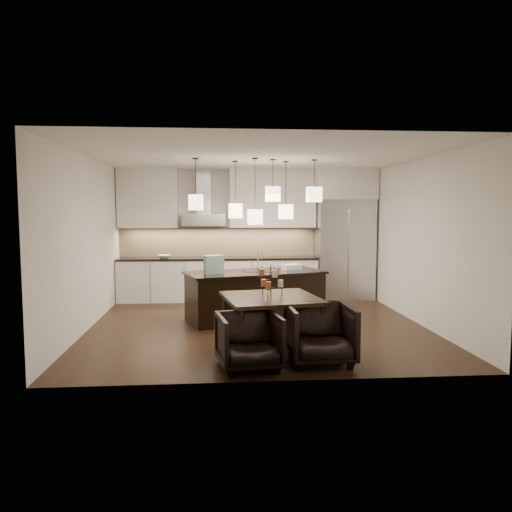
{
  "coord_description": "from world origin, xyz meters",
  "views": [
    {
      "loc": [
        -0.7,
        -8.2,
        1.93
      ],
      "look_at": [
        0.0,
        0.2,
        1.15
      ],
      "focal_mm": 35.0,
      "sensor_mm": 36.0,
      "label": 1
    }
  ],
  "objects": [
    {
      "name": "wall_back",
      "position": [
        0.0,
        2.76,
        1.4
      ],
      "size": [
        5.5,
        0.02,
        2.8
      ],
      "primitive_type": "cube",
      "color": "silver",
      "rests_on": "ground"
    },
    {
      "name": "candle_f",
      "position": [
        0.11,
        -1.58,
        1.08
      ],
      "size": [
        0.09,
        0.09,
        0.1
      ],
      "primitive_type": "cylinder",
      "rotation": [
        0.0,
        0.0,
        0.16
      ],
      "color": "beige",
      "rests_on": "candelabra"
    },
    {
      "name": "wall_front",
      "position": [
        0.0,
        -2.76,
        1.4
      ],
      "size": [
        5.5,
        0.02,
        2.8
      ],
      "primitive_type": "cube",
      "color": "silver",
      "rests_on": "ground"
    },
    {
      "name": "fridge_panel",
      "position": [
        2.1,
        2.38,
        2.47
      ],
      "size": [
        1.26,
        0.72,
        0.65
      ],
      "primitive_type": "cube",
      "color": "silver",
      "rests_on": "refrigerator"
    },
    {
      "name": "wall_left",
      "position": [
        -2.76,
        0.0,
        1.4
      ],
      "size": [
        0.02,
        5.5,
        2.8
      ],
      "primitive_type": "cube",
      "color": "silver",
      "rests_on": "ground"
    },
    {
      "name": "island_top",
      "position": [
        0.0,
        0.46,
        0.83
      ],
      "size": [
        2.58,
        1.65,
        0.04
      ],
      "primitive_type": "cube",
      "rotation": [
        0.0,
        0.0,
        0.29
      ],
      "color": "black",
      "rests_on": "island_body"
    },
    {
      "name": "upper_cab_left",
      "position": [
        -2.1,
        2.57,
        2.17
      ],
      "size": [
        1.25,
        0.35,
        1.25
      ],
      "primitive_type": "cube",
      "color": "silver",
      "rests_on": "wall_back"
    },
    {
      "name": "ceiling",
      "position": [
        0.0,
        0.0,
        2.81
      ],
      "size": [
        5.5,
        5.5,
        0.02
      ],
      "primitive_type": "cube",
      "color": "white",
      "rests_on": "wall_back"
    },
    {
      "name": "armchair_left",
      "position": [
        -0.29,
        -2.27,
        0.34
      ],
      "size": [
        0.84,
        0.86,
        0.68
      ],
      "primitive_type": "imported",
      "rotation": [
        0.0,
        0.0,
        0.16
      ],
      "color": "black",
      "rests_on": "floor"
    },
    {
      "name": "pendant_c",
      "position": [
        0.31,
        0.44,
        2.2
      ],
      "size": [
        0.24,
        0.24,
        0.26
      ],
      "primitive_type": "cube",
      "color": "#F8E6C1",
      "rests_on": "ceiling"
    },
    {
      "name": "pendant_a",
      "position": [
        -1.01,
        0.36,
        2.06
      ],
      "size": [
        0.24,
        0.24,
        0.26
      ],
      "primitive_type": "cube",
      "color": "#F8E6C1",
      "rests_on": "ceiling"
    },
    {
      "name": "candle_d",
      "position": [
        0.16,
        -1.35,
        1.08
      ],
      "size": [
        0.09,
        0.09,
        0.1
      ],
      "primitive_type": "cylinder",
      "rotation": [
        0.0,
        0.0,
        0.16
      ],
      "color": "#C84B36",
      "rests_on": "candelabra"
    },
    {
      "name": "faucet",
      "position": [
        0.06,
        0.58,
        1.03
      ],
      "size": [
        0.15,
        0.24,
        0.35
      ],
      "primitive_type": null,
      "rotation": [
        0.0,
        0.0,
        0.29
      ],
      "color": "silver",
      "rests_on": "island_top"
    },
    {
      "name": "floor",
      "position": [
        0.0,
        0.0,
        -0.01
      ],
      "size": [
        5.5,
        5.5,
        0.02
      ],
      "primitive_type": "cube",
      "color": "black",
      "rests_on": "ground"
    },
    {
      "name": "pendant_d",
      "position": [
        0.59,
        0.78,
        1.9
      ],
      "size": [
        0.24,
        0.24,
        0.26
      ],
      "primitive_type": "cube",
      "color": "#F8E6C1",
      "rests_on": "ceiling"
    },
    {
      "name": "dining_table",
      "position": [
        0.07,
        -1.46,
        0.37
      ],
      "size": [
        1.42,
        1.42,
        0.74
      ],
      "primitive_type": null,
      "rotation": [
        0.0,
        0.0,
        0.16
      ],
      "color": "black",
      "rests_on": "floor"
    },
    {
      "name": "candle_c",
      "position": [
        0.02,
        -1.59,
        0.92
      ],
      "size": [
        0.09,
        0.09,
        0.1
      ],
      "primitive_type": "cylinder",
      "rotation": [
        0.0,
        0.0,
        0.16
      ],
      "color": "#995120",
      "rests_on": "candelabra"
    },
    {
      "name": "candle_b",
      "position": [
        -0.02,
        -1.35,
        0.92
      ],
      "size": [
        0.09,
        0.09,
        0.1
      ],
      "primitive_type": "cylinder",
      "rotation": [
        0.0,
        0.0,
        0.16
      ],
      "color": "#C84B36",
      "rests_on": "candelabra"
    },
    {
      "name": "upper_cab_right",
      "position": [
        0.55,
        2.57,
        2.17
      ],
      "size": [
        1.85,
        0.35,
        1.25
      ],
      "primitive_type": "cube",
      "color": "silver",
      "rests_on": "wall_back"
    },
    {
      "name": "candle_a",
      "position": [
        0.2,
        -1.44,
        0.92
      ],
      "size": [
        0.09,
        0.09,
        0.1
      ],
      "primitive_type": "cylinder",
      "rotation": [
        0.0,
        0.0,
        0.16
      ],
      "color": "beige",
      "rests_on": "candelabra"
    },
    {
      "name": "wall_right",
      "position": [
        2.76,
        0.0,
        1.4
      ],
      "size": [
        0.02,
        5.5,
        2.8
      ],
      "primitive_type": "cube",
      "color": "silver",
      "rests_on": "ground"
    },
    {
      "name": "hood_canopy",
      "position": [
        -0.93,
        2.48,
        1.72
      ],
      "size": [
        0.9,
        0.52,
        0.24
      ],
      "primitive_type": "cube",
      "color": "#B7B7BA",
      "rests_on": "wall_back"
    },
    {
      "name": "lower_cabinets",
      "position": [
        -0.62,
        2.43,
        0.44
      ],
      "size": [
        4.21,
        0.62,
        0.88
      ],
      "primitive_type": "cube",
      "color": "silver",
      "rests_on": "floor"
    },
    {
      "name": "pendant_f",
      "position": [
        -0.01,
        0.25,
        1.81
      ],
      "size": [
        0.24,
        0.24,
        0.26
      ],
      "primitive_type": "cube",
      "color": "#F8E6C1",
      "rests_on": "ceiling"
    },
    {
      "name": "tote_bag",
      "position": [
        -0.72,
        0.2,
        1.01
      ],
      "size": [
        0.35,
        0.25,
        0.32
      ],
      "primitive_type": "cube",
      "rotation": [
        0.0,
        0.0,
        0.29
      ],
      "color": "#25684C",
      "rests_on": "island_top"
    },
    {
      "name": "pendant_b",
      "position": [
        -0.32,
        0.79,
        1.91
      ],
      "size": [
        0.24,
        0.24,
        0.26
      ],
      "primitive_type": "cube",
      "color": "#F8E6C1",
      "rests_on": "ceiling"
    },
    {
      "name": "armchair_right",
      "position": [
        0.62,
        -2.12,
        0.37
      ],
      "size": [
        0.82,
        0.85,
        0.75
      ],
      "primitive_type": "imported",
      "rotation": [
        0.0,
        0.0,
        0.03
      ],
      "color": "black",
      "rests_on": "floor"
    },
    {
      "name": "fruit_bowl",
      "position": [
        -1.76,
        2.38,
        0.95
      ],
      "size": [
        0.34,
        0.34,
        0.06
      ],
      "primitive_type": "imported",
      "rotation": [
        0.0,
        0.0,
        0.37
      ],
      "color": "silver",
      "rests_on": "countertop"
    },
    {
      "name": "island_body",
      "position": [
        0.0,
        0.46,
        0.41
      ],
      "size": [
        2.49,
        1.56,
        0.82
      ],
      "primitive_type": "cube",
      "rotation": [
        0.0,
        0.0,
        0.29
      ],
      "color": "black",
      "rests_on": "floor"
    },
    {
      "name": "hood_chimney",
      "position": [
        -0.93,
        2.59,
        2.32
      ],
      "size": [
        0.3,
        0.28,
        0.96
      ],
      "primitive_type": "cube",
      "color": "#B7B7BA",
      "rests_on": "hood_canopy"
    },
    {
      "name": "backsplash",
      "position": [
        -0.62,
        2.73,
        1.24
      ],
      "size": [
        4.21,
        0.02,
        0.63
      ],
      "primitive_type": "cube",
      "color": "#C6B08C",
      "rests_on": "countertop"
    },
    {
      "name": "pendant_e",
      "position": [
        1.04,
        0.44,
        2.2
      ],
      "size": [
        0.24,
        0.24,
        0.26
      ],
      "primitive_type": "cube",
      "color": "#F8E6C1",
      "rests_on": "ceiling"
    },
    {
      "name": "countertop",
      "position": [
        -0.62,
        2.43,
        0.9
      ],
      "size": [
        4.21,
        0.66,
        0.04
      ],
      "primitive_type": "cube",
      "color": "black",
      "rests_on": "lower_cabinets"
    },
    {
      "name": "food_container",
      "position": [
        0.69,
        0.71,
        0.9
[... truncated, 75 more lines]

